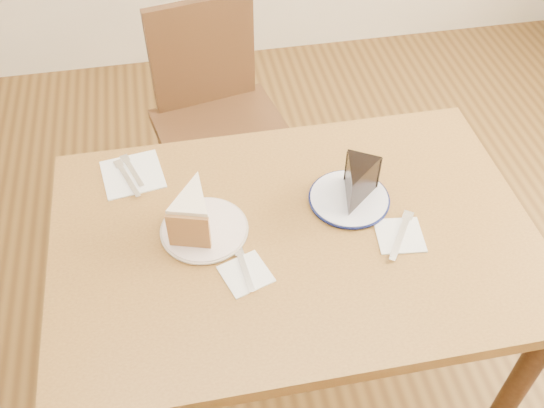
{
  "coord_description": "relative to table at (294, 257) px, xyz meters",
  "views": [
    {
      "loc": [
        -0.24,
        -0.96,
        1.89
      ],
      "look_at": [
        -0.05,
        0.06,
        0.8
      ],
      "focal_mm": 40.0,
      "sensor_mm": 36.0,
      "label": 1
    }
  ],
  "objects": [
    {
      "name": "carrot_cake",
      "position": [
        -0.24,
        0.07,
        0.16
      ],
      "size": [
        0.13,
        0.16,
        0.1
      ],
      "primitive_type": null,
      "rotation": [
        0.0,
        0.0,
        -0.3
      ],
      "color": "beige",
      "rests_on": "plate_cream"
    },
    {
      "name": "fork_spare",
      "position": [
        -0.39,
        0.29,
        0.1
      ],
      "size": [
        0.06,
        0.14,
        0.0
      ],
      "primitive_type": "cube",
      "rotation": [
        0.0,
        0.0,
        0.34
      ],
      "color": "silver",
      "rests_on": "napkin_spare"
    },
    {
      "name": "knife_navy",
      "position": [
        0.25,
        -0.06,
        0.1
      ],
      "size": [
        0.11,
        0.15,
        0.0
      ],
      "primitive_type": "cube",
      "rotation": [
        0.0,
        0.0,
        -0.59
      ],
      "color": "silver",
      "rests_on": "napkin_navy"
    },
    {
      "name": "chair_far",
      "position": [
        -0.11,
        0.78,
        -0.15
      ],
      "size": [
        0.53,
        0.53,
        0.91
      ],
      "rotation": [
        0.0,
        0.0,
        3.34
      ],
      "color": "#341D0F",
      "rests_on": "ground"
    },
    {
      "name": "fork_cream",
      "position": [
        -0.14,
        -0.09,
        0.1
      ],
      "size": [
        0.03,
        0.14,
        0.0
      ],
      "primitive_type": "cube",
      "rotation": [
        0.0,
        0.0,
        0.11
      ],
      "color": "silver",
      "rests_on": "napkin_cream"
    },
    {
      "name": "plate_cream",
      "position": [
        -0.22,
        0.05,
        0.1
      ],
      "size": [
        0.21,
        0.21,
        0.01
      ],
      "primitive_type": "cylinder",
      "color": "silver",
      "rests_on": "table"
    },
    {
      "name": "napkin_cream",
      "position": [
        -0.14,
        -0.11,
        0.1
      ],
      "size": [
        0.13,
        0.13,
        0.0
      ],
      "primitive_type": "cube",
      "rotation": [
        0.0,
        0.0,
        0.33
      ],
      "color": "white",
      "rests_on": "table"
    },
    {
      "name": "plate_navy",
      "position": [
        0.16,
        0.08,
        0.1
      ],
      "size": [
        0.2,
        0.2,
        0.01
      ],
      "primitive_type": "cylinder",
      "color": "white",
      "rests_on": "table"
    },
    {
      "name": "knife_spare",
      "position": [
        -0.4,
        0.27,
        0.1
      ],
      "size": [
        0.07,
        0.16,
        0.0
      ],
      "primitive_type": "cube",
      "rotation": [
        0.0,
        0.0,
        0.34
      ],
      "color": "silver",
      "rests_on": "napkin_spare"
    },
    {
      "name": "napkin_spare",
      "position": [
        -0.39,
        0.29,
        0.1
      ],
      "size": [
        0.18,
        0.18,
        0.0
      ],
      "primitive_type": "cube",
      "rotation": [
        0.0,
        0.0,
        0.15
      ],
      "color": "white",
      "rests_on": "table"
    },
    {
      "name": "ground",
      "position": [
        0.0,
        0.0,
        -0.65
      ],
      "size": [
        4.0,
        4.0,
        0.0
      ],
      "primitive_type": "plane",
      "color": "#452D12",
      "rests_on": "ground"
    },
    {
      "name": "table",
      "position": [
        0.0,
        0.0,
        0.0
      ],
      "size": [
        1.2,
        0.8,
        0.75
      ],
      "color": "brown",
      "rests_on": "ground"
    },
    {
      "name": "chocolate_cake",
      "position": [
        0.17,
        0.07,
        0.16
      ],
      "size": [
        0.14,
        0.15,
        0.1
      ],
      "primitive_type": null,
      "rotation": [
        0.0,
        0.0,
        2.61
      ],
      "color": "black",
      "rests_on": "plate_navy"
    },
    {
      "name": "napkin_navy",
      "position": [
        0.25,
        -0.06,
        0.1
      ],
      "size": [
        0.13,
        0.13,
        0.0
      ],
      "primitive_type": "cube",
      "rotation": [
        0.0,
        0.0,
        -0.12
      ],
      "color": "white",
      "rests_on": "table"
    }
  ]
}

